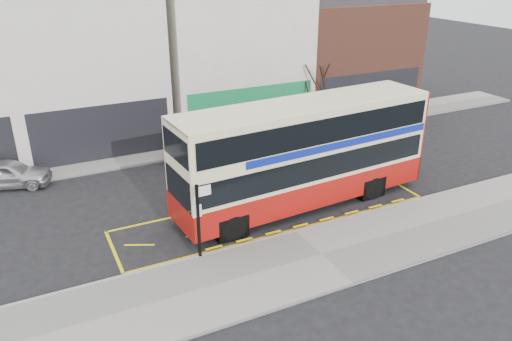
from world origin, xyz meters
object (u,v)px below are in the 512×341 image
car_grey (204,148)px  street_tree_right (315,71)px  bus_stop_post (199,214)px  car_white (354,120)px  car_silver (7,174)px  double_decker_bus (305,152)px

car_grey → street_tree_right: bearing=-58.3°
bus_stop_post → car_grey: bus_stop_post is taller
car_white → bus_stop_post: bearing=106.1°
car_white → street_tree_right: (-2.00, 1.84, 3.02)m
bus_stop_post → car_silver: (-6.31, 10.19, -1.24)m
bus_stop_post → car_white: bus_stop_post is taller
car_silver → car_grey: car_silver is taller
double_decker_bus → bus_stop_post: size_ratio=4.10×
bus_stop_post → car_silver: bearing=118.4°
bus_stop_post → street_tree_right: size_ratio=0.54×
bus_stop_post → street_tree_right: 16.67m
double_decker_bus → street_tree_right: bearing=51.7°
car_grey → car_white: size_ratio=0.85×
car_silver → car_white: 20.35m
bus_stop_post → car_white: (14.04, 9.56, -1.22)m
double_decker_bus → street_tree_right: size_ratio=2.22×
street_tree_right → double_decker_bus: bearing=-124.3°
double_decker_bus → street_tree_right: (6.23, 9.13, 1.21)m
car_white → car_silver: bearing=70.1°
car_silver → car_grey: size_ratio=0.97×
double_decker_bus → street_tree_right: street_tree_right is taller
bus_stop_post → car_silver: bus_stop_post is taller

